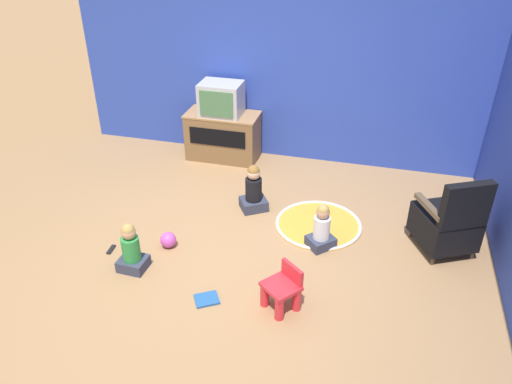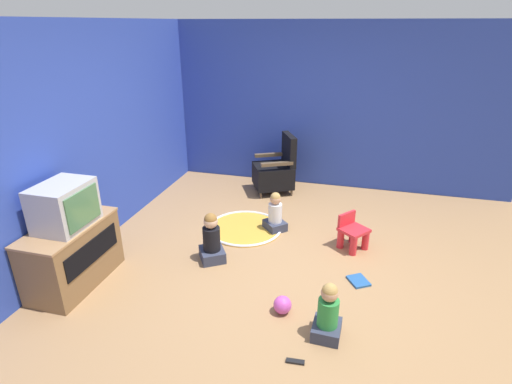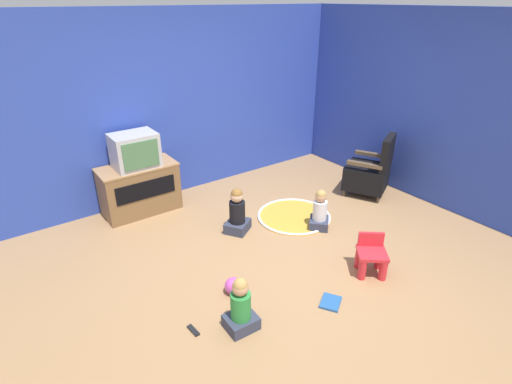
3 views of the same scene
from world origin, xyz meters
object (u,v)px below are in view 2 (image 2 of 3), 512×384
Objects in this scene: black_armchair at (276,171)px; remote_control at (295,362)px; tv_cabinet at (73,254)px; toy_ball at (282,305)px; book at (358,281)px; television at (64,206)px; child_watching_center at (212,240)px; child_watching_left at (275,214)px; yellow_kid_chair at (352,234)px; child_watching_right at (328,314)px.

black_armchair reaches higher than remote_control.
tv_cabinet is 5.90× the size of toy_ball.
book is at bearing -45.15° from toy_ball.
television is 3.32m from black_armchair.
tv_cabinet is 1.45m from child_watching_center.
television is 1.99× the size of book.
tv_cabinet is at bearing 89.72° from child_watching_left.
black_armchair reaches higher than yellow_kid_chair.
book is (-0.70, -0.11, -0.18)m from yellow_kid_chair.
toy_ball is at bearing 67.94° from child_watching_right.
tv_cabinet is 3.29m from black_armchair.
tv_cabinet is at bearing -15.78° from remote_control.
child_watching_left is (1.67, -1.76, -0.12)m from tv_cabinet.
toy_ball is at bearing -87.77° from tv_cabinet.
tv_cabinet reaches higher than toy_ball.
child_watching_right is at bearing -92.45° from tv_cabinet.
child_watching_center is 1.65m from child_watching_right.
remote_control is (-1.25, 0.46, -0.00)m from book.
black_armchair is at bearing -26.84° from tv_cabinet.
yellow_kid_chair is at bearing -145.65° from child_watching_left.
child_watching_left is 1.04m from child_watching_center.
yellow_kid_chair is 2.79× the size of remote_control.
child_watching_left is at bearing 14.97° from toy_ball.
toy_ball is (-1.58, -0.42, -0.14)m from child_watching_left.
yellow_kid_chair is 2.48× the size of toy_ball.
child_watching_right is at bearing -6.62° from black_armchair.
yellow_kid_chair is 1.02m from child_watching_left.
television is 1.04× the size of child_watching_right.
television is 0.60× the size of black_armchair.
television is (0.00, -0.02, 0.54)m from tv_cabinet.
black_armchair is at bearing 13.72° from toy_ball.
toy_ball is 0.96m from book.
black_armchair is at bearing -39.93° from child_watching_center.
black_armchair is 3.25m from child_watching_right.
child_watching_right is 0.94m from book.
television is 2.31m from toy_ball.
yellow_kid_chair is 1.58m from child_watching_right.
yellow_kid_chair is 0.79× the size of child_watching_right.
child_watching_right is (-0.11, -2.61, -0.11)m from tv_cabinet.
book is 1.84× the size of remote_control.
book is at bearing -13.55° from child_watching_right.
tv_cabinet reaches higher than remote_control.
child_watching_center is (-0.68, 1.54, 0.06)m from yellow_kid_chair.
child_watching_left is 2.26m from remote_control.
child_watching_right is 0.48m from remote_control.
child_watching_right is at bearing -123.64° from remote_control.
black_armchair reaches higher than child_watching_left.
tv_cabinet reaches higher than yellow_kid_chair.
black_armchair is (2.94, -1.49, 0.01)m from tv_cabinet.
child_watching_center reaches higher than child_watching_left.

